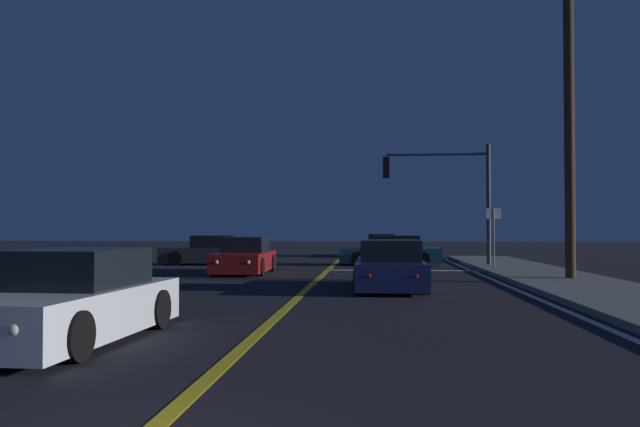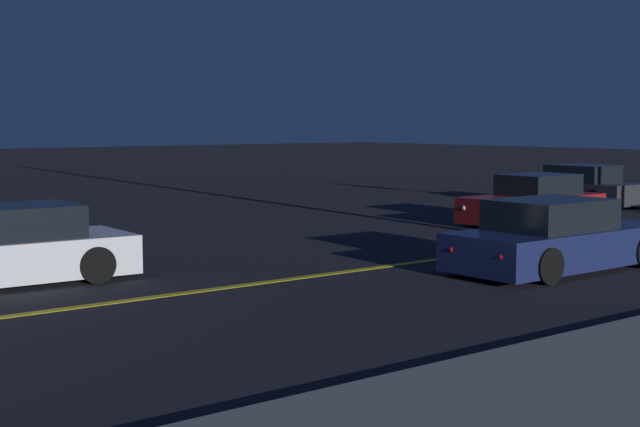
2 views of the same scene
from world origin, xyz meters
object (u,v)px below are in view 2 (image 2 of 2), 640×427
at_px(car_following_oncoming_white, 4,250).
at_px(car_parked_curb_red, 533,202).
at_px(car_lead_oncoming_navy, 557,239).
at_px(car_side_waiting_charcoal, 577,187).

height_order(car_following_oncoming_white, car_parked_curb_red, same).
height_order(car_lead_oncoming_navy, car_following_oncoming_white, same).
bearing_deg(car_side_waiting_charcoal, car_parked_curb_red, -155.27).
distance_m(car_lead_oncoming_navy, car_side_waiting_charcoal, 13.88).
bearing_deg(car_following_oncoming_white, car_parked_curb_red, -86.36).
relative_size(car_lead_oncoming_navy, car_following_oncoming_white, 1.05).
xyz_separation_m(car_side_waiting_charcoal, car_parked_curb_red, (2.68, -5.61, -0.00)).
xyz_separation_m(car_following_oncoming_white, car_parked_curb_red, (-0.28, 14.43, -0.00)).
bearing_deg(car_parked_curb_red, car_following_oncoming_white, 90.53).
bearing_deg(car_following_oncoming_white, car_lead_oncoming_navy, -117.18).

